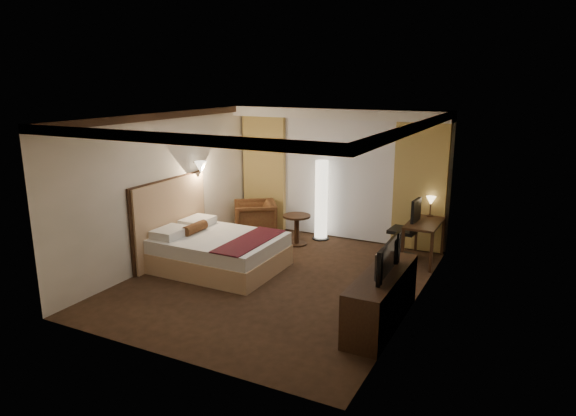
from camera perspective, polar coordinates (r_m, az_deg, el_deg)
The scene contains 21 objects.
floor at distance 8.65m, azimuth -1.21°, elevation -7.99°, with size 4.50×5.50×0.01m, color black.
ceiling at distance 8.02m, azimuth -1.31°, elevation 10.16°, with size 4.50×5.50×0.01m, color white.
back_wall at distance 10.68m, azimuth 5.73°, elevation 3.80°, with size 4.50×0.02×2.70m, color beige.
left_wall at distance 9.48m, azimuth -13.35°, elevation 2.15°, with size 0.02×5.50×2.70m, color beige.
right_wall at distance 7.47m, azimuth 14.15°, elevation -1.10°, with size 0.02×5.50×2.70m, color beige.
crown_molding at distance 8.03m, azimuth -1.31°, elevation 9.73°, with size 4.50×5.50×0.12m, color black, non-canonical shape.
soffit at distance 10.30m, azimuth 5.39°, elevation 10.43°, with size 4.50×0.50×0.20m, color white.
curtain_sheer at distance 10.63m, azimuth 5.56°, elevation 3.20°, with size 2.48×0.04×2.45m, color silver.
curtain_left_drape at distance 11.29m, azimuth -2.62°, elevation 3.90°, with size 1.00×0.14×2.45m, color tan.
curtain_right_drape at distance 10.09m, azimuth 14.46°, elevation 2.22°, with size 1.00×0.14×2.45m, color tan.
wall_sconce at distance 9.97m, azimuth -9.67°, elevation 4.50°, with size 0.24×0.24×0.24m, color white, non-canonical shape.
bed at distance 9.12m, azimuth -7.59°, elevation -4.88°, with size 2.07×1.62×0.61m, color white, non-canonical shape.
headboard at distance 9.60m, azimuth -12.85°, elevation -1.35°, with size 0.12×1.92×1.50m, color tan, non-canonical shape.
armchair at distance 10.76m, azimuth -3.70°, elevation -1.11°, with size 0.84×0.78×0.86m, color #4E2517.
side_table at distance 10.33m, azimuth 0.98°, elevation -2.44°, with size 0.56×0.56×0.62m, color black, non-canonical shape.
floor_lamp at distance 10.57m, azimuth 3.72°, elevation 0.88°, with size 0.35×0.35×1.67m, color white, non-canonical shape.
desk at distance 9.71m, azimuth 14.83°, elevation -3.60°, with size 0.55×1.14×0.75m, color black, non-canonical shape.
desk_lamp at distance 9.97m, azimuth 15.55°, elevation 0.06°, with size 0.18×0.18×0.34m, color #FFD899, non-canonical shape.
office_chair at distance 9.69m, azimuth 12.69°, elevation -2.22°, with size 0.56×0.56×1.17m, color black, non-canonical shape.
dresser at distance 7.18m, azimuth 10.34°, elevation -9.85°, with size 0.50×1.89×0.74m, color black, non-canonical shape.
television at distance 6.94m, azimuth 10.35°, elevation -4.81°, with size 1.03×0.59×0.13m, color black.
Camera 1 is at (3.79, -7.05, 3.26)m, focal length 32.00 mm.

